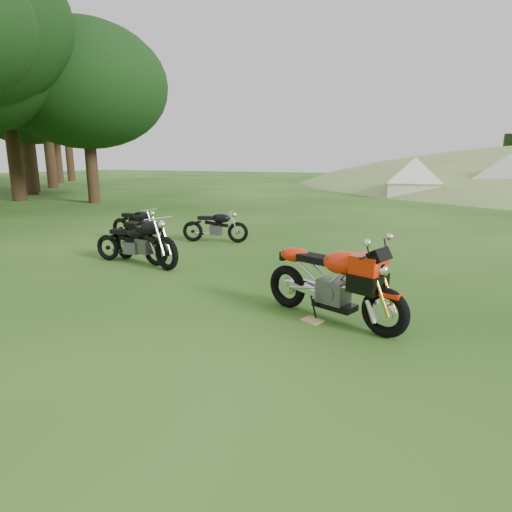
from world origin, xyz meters
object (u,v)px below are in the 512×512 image
at_px(plywood_board, 312,320).
at_px(vintage_moto_d, 215,225).
at_px(vintage_moto_c, 138,224).
at_px(tent_mid, 506,176).
at_px(sport_motorcycle, 333,276).
at_px(tent_left, 414,176).
at_px(vintage_moto_a, 144,238).
at_px(vintage_moto_b, 131,242).

distance_m(plywood_board, vintage_moto_d, 5.96).
height_order(vintage_moto_c, tent_mid, tent_mid).
xyz_separation_m(sport_motorcycle, tent_left, (-0.70, 20.71, 0.56)).
bearing_deg(vintage_moto_d, plywood_board, -63.83).
xyz_separation_m(vintage_moto_a, vintage_moto_c, (-1.81, 1.98, -0.08)).
bearing_deg(vintage_moto_c, tent_left, 78.15).
relative_size(sport_motorcycle, tent_left, 0.76).
xyz_separation_m(plywood_board, vintage_moto_d, (-4.03, 4.37, 0.44)).
bearing_deg(sport_motorcycle, vintage_moto_b, -177.61).
bearing_deg(vintage_moto_a, tent_mid, 84.14).
height_order(vintage_moto_c, vintage_moto_d, vintage_moto_c).
distance_m(vintage_moto_b, tent_mid, 21.23).
distance_m(vintage_moto_a, vintage_moto_d, 2.74).
height_order(vintage_moto_a, vintage_moto_b, vintage_moto_a).
relative_size(plywood_board, vintage_moto_a, 0.13).
bearing_deg(vintage_moto_b, tent_mid, 63.89).
distance_m(vintage_moto_b, vintage_moto_d, 2.79).
relative_size(vintage_moto_c, vintage_moto_d, 1.06).
xyz_separation_m(vintage_moto_d, tent_left, (3.55, 16.48, 0.75)).
bearing_deg(vintage_moto_a, plywood_board, -4.29).
distance_m(vintage_moto_b, vintage_moto_c, 2.49).
height_order(sport_motorcycle, vintage_moto_d, sport_motorcycle).
xyz_separation_m(tent_left, tent_mid, (4.56, 0.16, 0.05)).
height_order(sport_motorcycle, tent_mid, tent_mid).
relative_size(sport_motorcycle, vintage_moto_a, 1.00).
xyz_separation_m(vintage_moto_b, vintage_moto_d, (0.45, 2.76, -0.01)).
bearing_deg(plywood_board, vintage_moto_b, 160.24).
xyz_separation_m(vintage_moto_c, tent_mid, (10.05, 17.40, 0.77)).
height_order(plywood_board, vintage_moto_a, vintage_moto_a).
relative_size(plywood_board, tent_mid, 0.09).
height_order(plywood_board, vintage_moto_b, vintage_moto_b).
height_order(plywood_board, tent_mid, tent_mid).
bearing_deg(vintage_moto_a, vintage_moto_d, 104.60).
xyz_separation_m(vintage_moto_b, vintage_moto_c, (-1.48, 2.00, 0.02)).
bearing_deg(vintage_moto_d, vintage_moto_b, -115.87).
bearing_deg(vintage_moto_b, vintage_moto_a, 1.68).
bearing_deg(vintage_moto_c, vintage_moto_d, 27.11).
distance_m(sport_motorcycle, tent_mid, 21.23).
height_order(tent_left, tent_mid, tent_mid).
height_order(sport_motorcycle, plywood_board, sport_motorcycle).
bearing_deg(vintage_moto_c, plywood_board, -25.36).
bearing_deg(vintage_moto_c, vintage_moto_b, -47.61).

